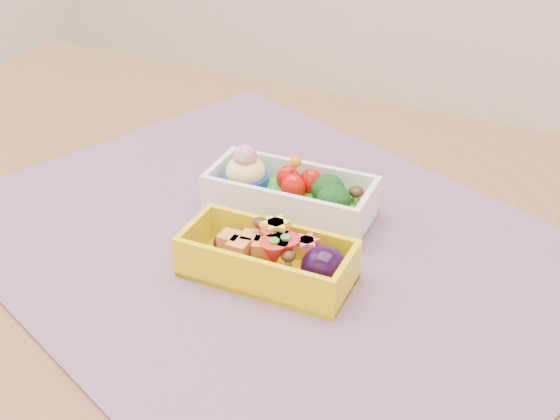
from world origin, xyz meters
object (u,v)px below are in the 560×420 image
at_px(bento_white, 290,195).
at_px(bento_yellow, 271,258).
at_px(table, 276,349).
at_px(placemat, 271,245).

bearing_deg(bento_white, bento_yellow, -76.07).
distance_m(table, bento_yellow, 0.13).
xyz_separation_m(table, placemat, (-0.02, 0.03, 0.10)).
height_order(table, bento_white, bento_white).
distance_m(placemat, bento_white, 0.06).
distance_m(table, bento_white, 0.15).
relative_size(table, bento_white, 7.23).
relative_size(table, bento_yellow, 7.93).
xyz_separation_m(placemat, bento_yellow, (0.02, -0.05, 0.02)).
relative_size(placemat, bento_yellow, 3.88).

